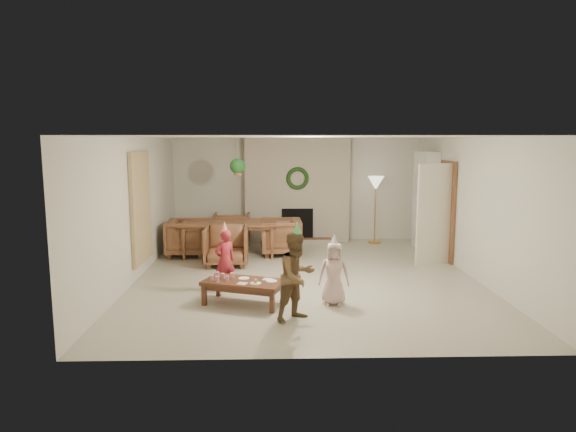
{
  "coord_description": "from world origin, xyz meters",
  "views": [
    {
      "loc": [
        -0.56,
        -8.94,
        2.45
      ],
      "look_at": [
        -0.3,
        0.4,
        1.05
      ],
      "focal_mm": 31.69,
      "sensor_mm": 36.0,
      "label": 1
    }
  ],
  "objects_px": {
    "coffee_table_top": "(244,282)",
    "child_pink": "(334,273)",
    "dining_chair_far": "(232,230)",
    "child_plaid": "(297,276)",
    "dining_table": "(229,239)",
    "dining_chair_right": "(281,237)",
    "dining_chair_near": "(226,246)",
    "dining_chair_left": "(188,238)",
    "child_red": "(225,260)"
  },
  "relations": [
    {
      "from": "dining_chair_right",
      "to": "child_pink",
      "type": "height_order",
      "value": "child_pink"
    },
    {
      "from": "dining_table",
      "to": "dining_chair_near",
      "type": "distance_m",
      "value": 0.89
    },
    {
      "from": "coffee_table_top",
      "to": "child_pink",
      "type": "bearing_deg",
      "value": 17.75
    },
    {
      "from": "dining_chair_far",
      "to": "dining_table",
      "type": "bearing_deg",
      "value": 90.0
    },
    {
      "from": "coffee_table_top",
      "to": "child_red",
      "type": "bearing_deg",
      "value": 135.76
    },
    {
      "from": "child_pink",
      "to": "dining_chair_near",
      "type": "bearing_deg",
      "value": 131.6
    },
    {
      "from": "child_red",
      "to": "coffee_table_top",
      "type": "bearing_deg",
      "value": 81.68
    },
    {
      "from": "child_plaid",
      "to": "child_pink",
      "type": "bearing_deg",
      "value": 9.12
    },
    {
      "from": "dining_table",
      "to": "dining_chair_near",
      "type": "height_order",
      "value": "dining_chair_near"
    },
    {
      "from": "child_pink",
      "to": "child_plaid",
      "type": "bearing_deg",
      "value": -127.32
    },
    {
      "from": "child_plaid",
      "to": "child_red",
      "type": "bearing_deg",
      "value": 90.18
    },
    {
      "from": "dining_chair_near",
      "to": "coffee_table_top",
      "type": "distance_m",
      "value": 2.47
    },
    {
      "from": "dining_chair_left",
      "to": "child_pink",
      "type": "height_order",
      "value": "child_pink"
    },
    {
      "from": "dining_chair_far",
      "to": "coffee_table_top",
      "type": "bearing_deg",
      "value": 95.82
    },
    {
      "from": "dining_chair_near",
      "to": "child_plaid",
      "type": "xyz_separation_m",
      "value": [
        1.25,
        -3.11,
        0.22
      ]
    },
    {
      "from": "coffee_table_top",
      "to": "dining_chair_near",
      "type": "bearing_deg",
      "value": 120.94
    },
    {
      "from": "dining_chair_near",
      "to": "child_plaid",
      "type": "distance_m",
      "value": 3.36
    },
    {
      "from": "child_plaid",
      "to": "child_pink",
      "type": "relative_size",
      "value": 1.29
    },
    {
      "from": "dining_chair_near",
      "to": "child_red",
      "type": "distance_m",
      "value": 1.73
    },
    {
      "from": "child_red",
      "to": "dining_chair_near",
      "type": "bearing_deg",
      "value": -119.85
    },
    {
      "from": "dining_table",
      "to": "child_red",
      "type": "relative_size",
      "value": 1.98
    },
    {
      "from": "dining_chair_left",
      "to": "child_red",
      "type": "distance_m",
      "value": 2.79
    },
    {
      "from": "dining_chair_near",
      "to": "coffee_table_top",
      "type": "relative_size",
      "value": 0.72
    },
    {
      "from": "dining_table",
      "to": "dining_chair_near",
      "type": "xyz_separation_m",
      "value": [
        0.02,
        -0.89,
        0.04
      ]
    },
    {
      "from": "coffee_table_top",
      "to": "child_pink",
      "type": "distance_m",
      "value": 1.36
    },
    {
      "from": "dining_chair_far",
      "to": "child_plaid",
      "type": "distance_m",
      "value": 5.05
    },
    {
      "from": "dining_table",
      "to": "dining_chair_far",
      "type": "distance_m",
      "value": 0.89
    },
    {
      "from": "dining_table",
      "to": "child_plaid",
      "type": "xyz_separation_m",
      "value": [
        1.27,
        -4.0,
        0.26
      ]
    },
    {
      "from": "dining_chair_right",
      "to": "dining_chair_far",
      "type": "bearing_deg",
      "value": -128.66
    },
    {
      "from": "dining_chair_near",
      "to": "dining_chair_far",
      "type": "height_order",
      "value": "same"
    },
    {
      "from": "dining_chair_left",
      "to": "dining_chair_right",
      "type": "xyz_separation_m",
      "value": [
        1.99,
        0.04,
        0.0
      ]
    },
    {
      "from": "dining_table",
      "to": "dining_chair_right",
      "type": "distance_m",
      "value": 1.11
    },
    {
      "from": "dining_chair_right",
      "to": "child_pink",
      "type": "bearing_deg",
      "value": 11.12
    },
    {
      "from": "dining_chair_left",
      "to": "dining_chair_right",
      "type": "height_order",
      "value": "same"
    },
    {
      "from": "child_red",
      "to": "dining_chair_left",
      "type": "bearing_deg",
      "value": -102.44
    },
    {
      "from": "child_plaid",
      "to": "dining_table",
      "type": "bearing_deg",
      "value": 69.13
    },
    {
      "from": "dining_chair_left",
      "to": "child_plaid",
      "type": "distance_m",
      "value": 4.53
    },
    {
      "from": "dining_chair_far",
      "to": "child_pink",
      "type": "height_order",
      "value": "child_pink"
    },
    {
      "from": "child_red",
      "to": "child_plaid",
      "type": "height_order",
      "value": "child_plaid"
    },
    {
      "from": "dining_chair_far",
      "to": "dining_chair_left",
      "type": "xyz_separation_m",
      "value": [
        -0.87,
        -0.91,
        0.0
      ]
    },
    {
      "from": "dining_chair_left",
      "to": "dining_table",
      "type": "bearing_deg",
      "value": -90.0
    },
    {
      "from": "dining_chair_far",
      "to": "coffee_table_top",
      "type": "height_order",
      "value": "dining_chair_far"
    },
    {
      "from": "dining_chair_near",
      "to": "dining_chair_right",
      "type": "relative_size",
      "value": 1.0
    },
    {
      "from": "dining_table",
      "to": "coffee_table_top",
      "type": "height_order",
      "value": "dining_table"
    },
    {
      "from": "dining_chair_near",
      "to": "dining_chair_left",
      "type": "bearing_deg",
      "value": 135.0
    },
    {
      "from": "dining_table",
      "to": "dining_chair_right",
      "type": "relative_size",
      "value": 2.34
    },
    {
      "from": "dining_chair_left",
      "to": "child_red",
      "type": "relative_size",
      "value": 0.85
    },
    {
      "from": "coffee_table_top",
      "to": "child_red",
      "type": "xyz_separation_m",
      "value": [
        -0.35,
        0.71,
        0.17
      ]
    },
    {
      "from": "dining_table",
      "to": "child_red",
      "type": "xyz_separation_m",
      "value": [
        0.16,
        -2.6,
        0.15
      ]
    },
    {
      "from": "dining_table",
      "to": "child_red",
      "type": "distance_m",
      "value": 2.61
    }
  ]
}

